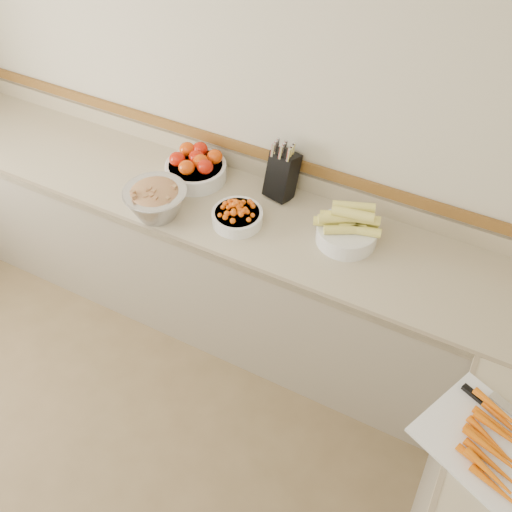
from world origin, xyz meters
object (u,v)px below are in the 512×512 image
at_px(rhubarb_bowl, 156,200).
at_px(cutting_board, 493,446).
at_px(knife_block, 282,174).
at_px(corn_bowl, 347,229).
at_px(cherry_tomato_bowl, 237,215).
at_px(tomato_bowl, 196,167).

height_order(rhubarb_bowl, cutting_board, rhubarb_bowl).
bearing_deg(knife_block, corn_bowl, -21.54).
relative_size(corn_bowl, cutting_board, 0.55).
height_order(knife_block, cutting_board, knife_block).
distance_m(knife_block, rhubarb_bowl, 0.65).
relative_size(cherry_tomato_bowl, corn_bowl, 0.78).
bearing_deg(rhubarb_bowl, corn_bowl, 15.88).
bearing_deg(rhubarb_bowl, knife_block, 41.32).
distance_m(corn_bowl, rhubarb_bowl, 0.95).
relative_size(knife_block, cherry_tomato_bowl, 1.28).
height_order(cherry_tomato_bowl, corn_bowl, corn_bowl).
xyz_separation_m(knife_block, tomato_bowl, (-0.47, -0.09, -0.06)).
bearing_deg(corn_bowl, cutting_board, -41.62).
distance_m(tomato_bowl, cutting_board, 1.94).
distance_m(rhubarb_bowl, cutting_board, 1.84).
bearing_deg(cherry_tomato_bowl, knife_block, 71.53).
relative_size(tomato_bowl, cherry_tomato_bowl, 1.29).
bearing_deg(cherry_tomato_bowl, corn_bowl, 13.83).
bearing_deg(rhubarb_bowl, cutting_board, -15.60).
bearing_deg(knife_block, tomato_bowl, -169.48).
bearing_deg(corn_bowl, cherry_tomato_bowl, -166.17).
height_order(cherry_tomato_bowl, cutting_board, cherry_tomato_bowl).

